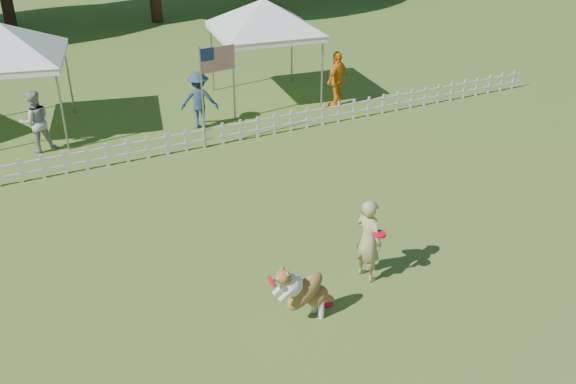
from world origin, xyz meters
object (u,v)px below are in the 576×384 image
at_px(spectator_b, 199,100).
at_px(handler, 368,240).
at_px(dog, 306,291).
at_px(spectator_a, 36,122).
at_px(flag_pole, 203,99).
at_px(spectator_c, 337,79).
at_px(frisbee_on_turf, 326,303).
at_px(canopy_tent_left, 11,82).
at_px(canopy_tent_right, 265,52).

bearing_deg(spectator_b, handler, 116.44).
xyz_separation_m(dog, spectator_a, (-2.99, 8.97, 0.22)).
bearing_deg(handler, flag_pole, -6.54).
bearing_deg(spectator_c, flag_pole, -12.92).
height_order(frisbee_on_turf, spectator_c, spectator_c).
xyz_separation_m(handler, flag_pole, (-0.67, 6.69, 0.53)).
distance_m(frisbee_on_turf, spectator_c, 9.66).
xyz_separation_m(flag_pole, spectator_c, (4.60, 1.19, -0.49)).
xyz_separation_m(frisbee_on_turf, spectator_b, (0.73, 8.46, 0.78)).
bearing_deg(canopy_tent_left, frisbee_on_turf, -56.19).
relative_size(frisbee_on_turf, spectator_a, 0.14).
xyz_separation_m(canopy_tent_right, spectator_b, (-2.56, -1.26, -0.70)).
xyz_separation_m(spectator_a, spectator_b, (4.23, -0.31, -0.00)).
height_order(handler, spectator_a, spectator_a).
xyz_separation_m(canopy_tent_right, spectator_c, (1.68, -1.48, -0.66)).
height_order(flag_pole, spectator_c, flag_pole).
bearing_deg(handler, frisbee_on_turf, 97.53).
relative_size(spectator_b, spectator_c, 0.95).
distance_m(canopy_tent_left, spectator_a, 1.55).
bearing_deg(frisbee_on_turf, dog, -158.40).
bearing_deg(canopy_tent_right, canopy_tent_left, -176.13).
bearing_deg(dog, spectator_b, 75.88).
bearing_deg(flag_pole, spectator_a, 149.15).
distance_m(handler, dog, 1.65).
bearing_deg(flag_pole, dog, -103.75).
bearing_deg(canopy_tent_right, spectator_a, -164.91).
bearing_deg(canopy_tent_left, flag_pole, -23.11).
height_order(dog, flag_pole, flag_pole).
relative_size(canopy_tent_left, spectator_a, 1.86).
bearing_deg(flag_pole, handler, -91.22).
xyz_separation_m(dog, canopy_tent_left, (-3.32, 10.32, 0.90)).
distance_m(handler, canopy_tent_left, 10.92).
relative_size(spectator_a, spectator_c, 0.95).
distance_m(flag_pole, spectator_a, 4.25).
relative_size(canopy_tent_left, spectator_b, 1.86).
relative_size(canopy_tent_left, flag_pole, 1.12).
height_order(dog, spectator_b, spectator_b).
relative_size(handler, canopy_tent_right, 0.53).
bearing_deg(spectator_a, flag_pole, 151.33).
bearing_deg(handler, canopy_tent_right, -25.79).
xyz_separation_m(handler, spectator_b, (-0.30, 8.10, 0.00)).
relative_size(handler, spectator_b, 1.00).
xyz_separation_m(canopy_tent_left, flag_pole, (4.19, -3.07, -0.15)).
bearing_deg(canopy_tent_right, spectator_c, -34.51).
xyz_separation_m(frisbee_on_turf, canopy_tent_left, (-3.83, 10.12, 1.47)).
height_order(canopy_tent_left, spectator_a, canopy_tent_left).
height_order(canopy_tent_left, spectator_b, canopy_tent_left).
xyz_separation_m(dog, flag_pole, (0.87, 7.26, 0.75)).
bearing_deg(dog, spectator_c, 51.08).
xyz_separation_m(dog, spectator_b, (1.24, 8.67, 0.22)).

